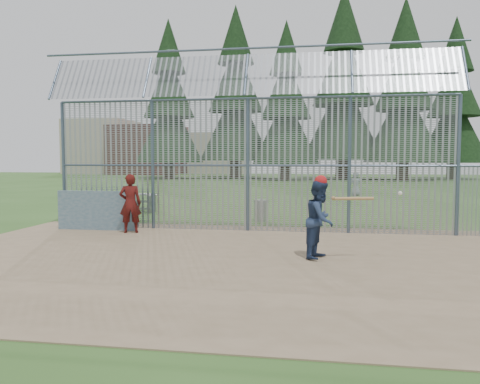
% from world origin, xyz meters
% --- Properties ---
extents(ground, '(120.00, 120.00, 0.00)m').
position_xyz_m(ground, '(0.00, 0.00, 0.00)').
color(ground, '#2D511E').
rests_on(ground, ground).
extents(dirt_infield, '(14.00, 10.00, 0.02)m').
position_xyz_m(dirt_infield, '(0.00, -0.50, 0.01)').
color(dirt_infield, '#756047').
rests_on(dirt_infield, ground).
extents(dugout_wall, '(2.50, 0.12, 1.20)m').
position_xyz_m(dugout_wall, '(-4.60, 2.90, 0.62)').
color(dugout_wall, '#38566B').
rests_on(dugout_wall, dirt_infield).
extents(batter, '(0.88, 0.99, 1.71)m').
position_xyz_m(batter, '(2.13, -0.18, 0.87)').
color(batter, navy).
rests_on(batter, dirt_infield).
extents(onlooker, '(0.73, 0.59, 1.73)m').
position_xyz_m(onlooker, '(-3.36, 2.53, 0.89)').
color(onlooker, maroon).
rests_on(onlooker, dirt_infield).
extents(bg_kid_standing, '(0.79, 0.61, 1.44)m').
position_xyz_m(bg_kid_standing, '(4.43, 17.92, 0.72)').
color(bg_kid_standing, slate).
rests_on(bg_kid_standing, ground).
extents(batting_gear, '(1.86, 0.42, 0.53)m').
position_xyz_m(batting_gear, '(2.28, -0.20, 1.64)').
color(batting_gear, '#AC1619').
rests_on(batting_gear, ground).
extents(trash_can, '(0.56, 0.56, 0.82)m').
position_xyz_m(trash_can, '(0.15, 5.82, 0.38)').
color(trash_can, gray).
rests_on(trash_can, ground).
extents(bleacher, '(3.00, 0.95, 0.72)m').
position_xyz_m(bleacher, '(-6.02, 7.85, 0.41)').
color(bleacher, slate).
rests_on(bleacher, ground).
extents(backstop_fence, '(20.09, 0.81, 5.30)m').
position_xyz_m(backstop_fence, '(1.81, 3.43, 2.36)').
color(backstop_fence, '#47566B').
rests_on(backstop_fence, ground).
extents(conifer_row, '(38.48, 12.26, 20.20)m').
position_xyz_m(conifer_row, '(1.93, 41.51, 10.83)').
color(conifer_row, '#332319').
rests_on(conifer_row, ground).
extents(distant_buildings, '(26.50, 10.50, 8.00)m').
position_xyz_m(distant_buildings, '(-23.18, 56.49, 3.60)').
color(distant_buildings, brown).
rests_on(distant_buildings, ground).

